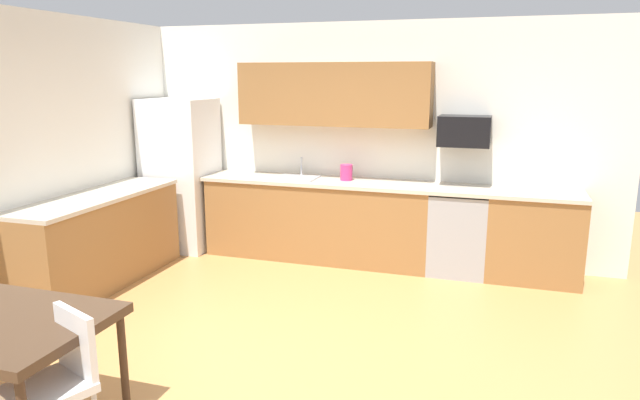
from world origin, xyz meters
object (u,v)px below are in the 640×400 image
oven_range (458,231)px  chair_near_table (59,375)px  microwave (464,131)px  kettle (346,173)px  refrigerator (181,175)px

oven_range → chair_near_table: 4.27m
microwave → kettle: size_ratio=2.70×
microwave → chair_near_table: microwave is taller
oven_range → kettle: size_ratio=4.55×
refrigerator → chair_near_table: bearing=-68.4°
refrigerator → chair_near_table: size_ratio=2.16×
chair_near_table → kettle: bearing=81.7°
refrigerator → kettle: size_ratio=9.17×
oven_range → chair_near_table: size_ratio=1.07×
chair_near_table → microwave: bearing=64.9°
oven_range → kettle: kettle is taller
chair_near_table → kettle: 3.97m
oven_range → chair_near_table: oven_range is taller
oven_range → refrigerator: bearing=-178.6°
microwave → kettle: microwave is taller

